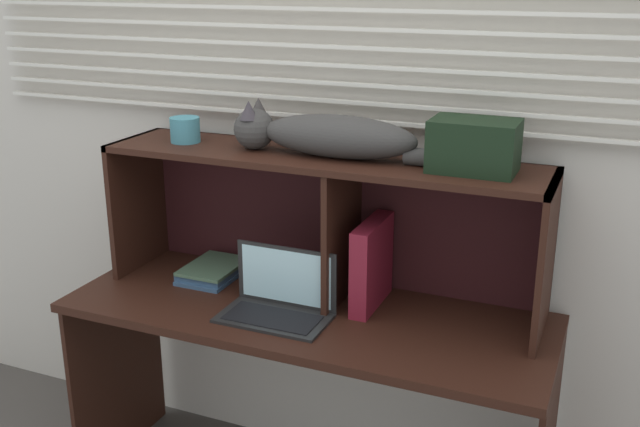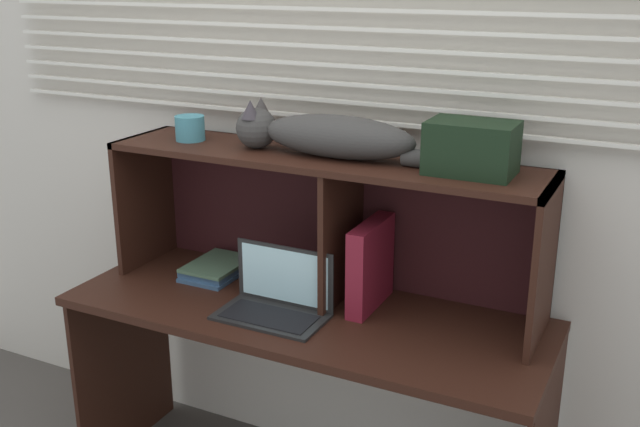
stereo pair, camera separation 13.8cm
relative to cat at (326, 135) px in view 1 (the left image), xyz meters
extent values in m
cube|color=beige|center=(-0.02, 0.22, -0.08)|extent=(4.40, 0.04, 2.50)
cube|color=silver|center=(-0.02, 0.17, 0.02)|extent=(2.87, 0.02, 0.01)
cube|color=silver|center=(-0.02, 0.17, 0.08)|extent=(2.87, 0.02, 0.01)
cube|color=silver|center=(-0.02, 0.17, 0.14)|extent=(2.87, 0.02, 0.01)
cube|color=silver|center=(-0.02, 0.17, 0.20)|extent=(2.87, 0.02, 0.01)
cube|color=silver|center=(-0.02, 0.17, 0.26)|extent=(2.87, 0.02, 0.01)
cube|color=silver|center=(-0.02, 0.17, 0.32)|extent=(2.87, 0.02, 0.01)
cube|color=silver|center=(-0.02, 0.17, 0.38)|extent=(2.87, 0.02, 0.01)
cube|color=black|center=(-0.02, -0.12, -0.58)|extent=(1.62, 0.60, 0.03)
cube|color=black|center=(-0.82, -0.12, -0.96)|extent=(0.02, 0.54, 0.73)
cube|color=black|center=(-0.02, 0.00, -0.08)|extent=(1.49, 0.33, 0.02)
cube|color=black|center=(-0.76, 0.00, -0.32)|extent=(0.02, 0.33, 0.50)
cube|color=black|center=(0.71, 0.00, -0.32)|extent=(0.02, 0.33, 0.50)
cube|color=black|center=(0.06, 0.00, -0.33)|extent=(0.02, 0.32, 0.47)
cube|color=black|center=(-0.02, 0.16, -0.32)|extent=(1.49, 0.01, 0.50)
ellipsoid|color=#3A3836|center=(0.04, 0.00, 0.00)|extent=(0.52, 0.16, 0.14)
sphere|color=#3A3836|center=(-0.26, 0.00, 0.00)|extent=(0.14, 0.14, 0.14)
cone|color=#393339|center=(-0.26, -0.03, 0.07)|extent=(0.06, 0.06, 0.06)
cone|color=#393534|center=(-0.26, 0.03, 0.07)|extent=(0.06, 0.06, 0.06)
cylinder|color=#3A3836|center=(0.40, 0.00, -0.04)|extent=(0.26, 0.06, 0.06)
cube|color=black|center=(-0.09, -0.23, -0.56)|extent=(0.35, 0.20, 0.01)
cube|color=black|center=(-0.09, -0.13, -0.45)|extent=(0.35, 0.01, 0.21)
cube|color=#B2E0EA|center=(-0.09, -0.14, -0.45)|extent=(0.32, 0.00, 0.18)
cube|color=black|center=(-0.09, -0.24, -0.55)|extent=(0.30, 0.14, 0.00)
cube|color=maroon|center=(0.16, 0.00, -0.42)|extent=(0.06, 0.27, 0.29)
cube|color=#355274|center=(-0.44, -0.01, -0.56)|extent=(0.18, 0.25, 0.01)
cube|color=#375474|center=(-0.45, 0.01, -0.54)|extent=(0.18, 0.25, 0.02)
cube|color=#4A684E|center=(-0.44, 0.00, -0.52)|extent=(0.18, 0.25, 0.01)
cylinder|color=teal|center=(-0.53, 0.00, -0.03)|extent=(0.10, 0.10, 0.09)
cube|color=black|center=(0.47, 0.00, 0.01)|extent=(0.26, 0.17, 0.16)
camera|label=1|loc=(0.90, -2.16, 0.51)|focal=41.87mm
camera|label=2|loc=(1.02, -2.11, 0.51)|focal=41.87mm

